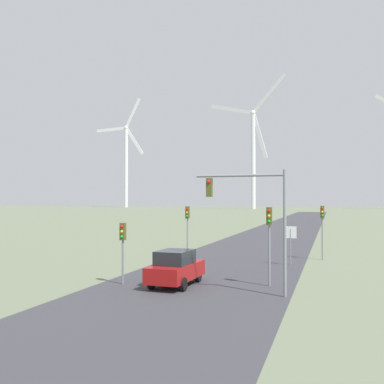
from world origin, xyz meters
name	(u,v)px	position (x,y,z in m)	size (l,w,h in m)	color
road_surface	(268,240)	(0.00, 48.00, 0.00)	(10.00, 240.00, 0.01)	#38383D
stop_sign_far	(290,238)	(4.08, 29.33, 1.84)	(0.81, 0.07, 2.63)	gray
traffic_light_post_near_left	(123,239)	(-3.74, 19.76, 2.36)	(0.28, 0.34, 3.21)	gray
traffic_light_post_near_right	(269,228)	(3.69, 21.48, 2.96)	(0.28, 0.34, 4.05)	gray
traffic_light_post_mid_left	(187,220)	(-3.54, 30.21, 2.88)	(0.28, 0.34, 3.93)	gray
traffic_light_post_mid_right	(322,220)	(6.09, 32.80, 2.92)	(0.28, 0.33, 3.98)	gray
traffic_light_mast_overhead	(253,206)	(3.23, 19.14, 4.14)	(4.27, 0.35, 5.82)	gray
car_approaching	(176,268)	(-0.95, 20.22, 0.91)	(2.01, 4.19, 1.83)	maroon
wind_turbine_far_left	(126,159)	(-111.02, 243.19, 29.26)	(30.69, 2.60, 65.35)	silver
wind_turbine_left	(253,149)	(-29.25, 213.14, 29.20)	(38.64, 8.22, 63.74)	silver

